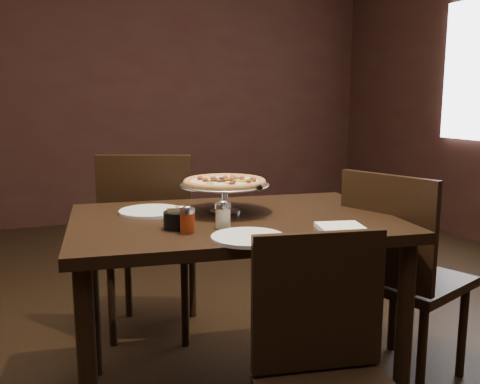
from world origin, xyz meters
name	(u,v)px	position (x,y,z in m)	size (l,w,h in m)	color
room	(221,64)	(0.06, 0.03, 1.40)	(6.04, 7.04, 2.84)	black
dining_table	(233,242)	(0.06, -0.09, 0.69)	(1.38, 1.02, 0.80)	black
pizza_stand	(225,183)	(0.07, 0.01, 0.92)	(0.37, 0.37, 0.15)	#AEAFB5
parmesan_shaker	(223,215)	(-0.03, -0.24, 0.84)	(0.06, 0.06, 0.10)	beige
pepper_flake_shaker	(187,220)	(-0.18, -0.26, 0.84)	(0.06, 0.06, 0.10)	maroon
packet_caddy	(177,219)	(-0.19, -0.19, 0.83)	(0.10, 0.10, 0.08)	black
napkin_stack	(341,228)	(0.34, -0.45, 0.80)	(0.16, 0.16, 0.02)	silver
plate_left	(151,211)	(-0.22, 0.11, 0.80)	(0.26, 0.26, 0.01)	white
plate_near	(248,238)	(-0.01, -0.43, 0.80)	(0.25, 0.25, 0.01)	white
serving_spatula	(258,186)	(0.17, -0.11, 0.92)	(0.15, 0.15, 0.02)	#AEAFB5
chair_far	(150,238)	(-0.11, 0.64, 0.54)	(0.61, 0.61, 0.99)	black
chair_near	(330,377)	(0.07, -0.83, 0.48)	(0.48, 0.48, 0.88)	black
chair_side	(400,270)	(0.80, -0.23, 0.52)	(0.57, 0.57, 0.96)	black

